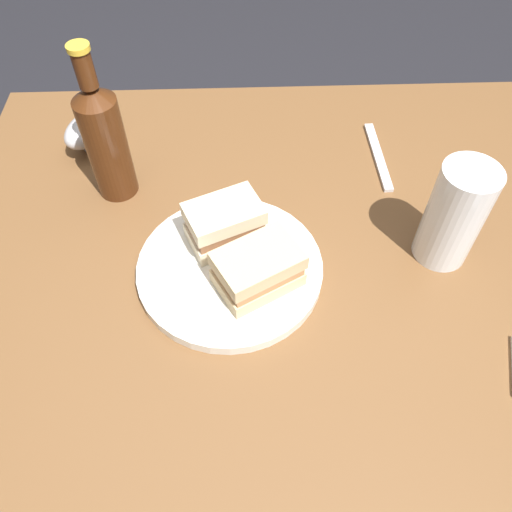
{
  "coord_description": "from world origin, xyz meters",
  "views": [
    {
      "loc": [
        -0.06,
        -0.47,
        1.41
      ],
      "look_at": [
        -0.04,
        -0.01,
        0.81
      ],
      "focal_mm": 35.9,
      "sensor_mm": 36.0,
      "label": 1
    }
  ],
  "objects": [
    {
      "name": "ground_plane",
      "position": [
        0.0,
        0.0,
        0.0
      ],
      "size": [
        6.0,
        6.0,
        0.0
      ],
      "primitive_type": "plane",
      "color": "black"
    },
    {
      "name": "dining_table",
      "position": [
        0.0,
        0.0,
        0.39
      ],
      "size": [
        1.07,
        0.93,
        0.78
      ],
      "primitive_type": "cube",
      "color": "brown",
      "rests_on": "ground"
    },
    {
      "name": "plate",
      "position": [
        -0.08,
        -0.01,
        0.79
      ],
      "size": [
        0.28,
        0.28,
        0.02
      ],
      "primitive_type": "cylinder",
      "color": "silver",
      "rests_on": "dining_table"
    },
    {
      "name": "sandwich_half_left",
      "position": [
        -0.04,
        -0.05,
        0.83
      ],
      "size": [
        0.14,
        0.13,
        0.06
      ],
      "color": "#CCB284",
      "rests_on": "plate"
    },
    {
      "name": "sandwich_half_right",
      "position": [
        -0.09,
        0.04,
        0.83
      ],
      "size": [
        0.13,
        0.11,
        0.07
      ],
      "color": "beige",
      "rests_on": "plate"
    },
    {
      "name": "potato_wedge_front",
      "position": [
        -0.04,
        -0.0,
        0.8
      ],
      "size": [
        0.05,
        0.02,
        0.02
      ],
      "primitive_type": "cube",
      "rotation": [
        0.0,
        0.0,
        0.0
      ],
      "color": "gold",
      "rests_on": "plate"
    },
    {
      "name": "potato_wedge_middle",
      "position": [
        -0.05,
        0.04,
        0.8
      ],
      "size": [
        0.05,
        0.04,
        0.02
      ],
      "primitive_type": "cube",
      "rotation": [
        0.0,
        0.0,
        5.64
      ],
      "color": "#B77F33",
      "rests_on": "plate"
    },
    {
      "name": "potato_wedge_back",
      "position": [
        -0.05,
        0.05,
        0.8
      ],
      "size": [
        0.03,
        0.04,
        0.02
      ],
      "primitive_type": "cube",
      "rotation": [
        0.0,
        0.0,
        5.08
      ],
      "color": "gold",
      "rests_on": "plate"
    },
    {
      "name": "potato_wedge_left_edge",
      "position": [
        -0.03,
        0.01,
        0.8
      ],
      "size": [
        0.04,
        0.04,
        0.02
      ],
      "primitive_type": "cube",
      "rotation": [
        0.0,
        0.0,
        5.81
      ],
      "color": "#B77F33",
      "rests_on": "plate"
    },
    {
      "name": "potato_wedge_right_edge",
      "position": [
        -0.07,
        0.04,
        0.81
      ],
      "size": [
        0.05,
        0.04,
        0.02
      ],
      "primitive_type": "cube",
      "rotation": [
        0.0,
        0.0,
        3.58
      ],
      "color": "#B77F33",
      "rests_on": "plate"
    },
    {
      "name": "potato_wedge_stray",
      "position": [
        -0.02,
        0.03,
        0.81
      ],
      "size": [
        0.04,
        0.05,
        0.02
      ],
      "primitive_type": "cube",
      "rotation": [
        0.0,
        0.0,
        1.04
      ],
      "color": "#B77F33",
      "rests_on": "plate"
    },
    {
      "name": "pint_glass",
      "position": [
        0.25,
        0.02,
        0.85
      ],
      "size": [
        0.08,
        0.08,
        0.17
      ],
      "color": "white",
      "rests_on": "dining_table"
    },
    {
      "name": "gravy_boat",
      "position": [
        -0.33,
        0.29,
        0.82
      ],
      "size": [
        0.12,
        0.13,
        0.07
      ],
      "color": "#B7B7BC",
      "rests_on": "dining_table"
    },
    {
      "name": "cider_bottle",
      "position": [
        -0.27,
        0.17,
        0.89
      ],
      "size": [
        0.07,
        0.07,
        0.27
      ],
      "color": "#47230F",
      "rests_on": "dining_table"
    },
    {
      "name": "fork",
      "position": [
        0.19,
        0.24,
        0.78
      ],
      "size": [
        0.02,
        0.18,
        0.01
      ],
      "primitive_type": "cube",
      "rotation": [
        0.0,
        0.0,
        4.74
      ],
      "color": "silver",
      "rests_on": "dining_table"
    }
  ]
}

